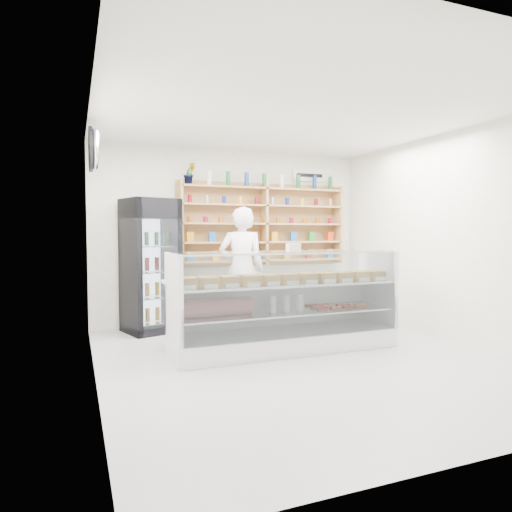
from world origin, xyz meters
name	(u,v)px	position (x,y,z in m)	size (l,w,h in m)	color
room	(303,238)	(0.00, 0.00, 1.40)	(5.00, 5.00, 5.00)	#A7A8AC
display_counter	(284,322)	(-0.01, 0.49, 0.34)	(2.82, 0.84, 1.23)	white
shop_worker	(242,269)	(-0.13, 1.71, 0.92)	(0.67, 0.44, 1.84)	white
drinks_cooler	(150,265)	(-1.39, 2.14, 0.98)	(0.86, 0.85, 1.95)	black
wall_shelving	(264,224)	(0.50, 2.34, 1.59)	(2.84, 0.28, 1.33)	tan
potted_plant	(190,174)	(-0.75, 2.34, 2.37)	(0.19, 0.15, 0.34)	#1E6626
security_mirror	(95,149)	(-2.17, 1.20, 2.45)	(0.15, 0.50, 0.50)	silver
wall_sign	(309,175)	(1.40, 2.47, 2.45)	(0.62, 0.03, 0.20)	white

